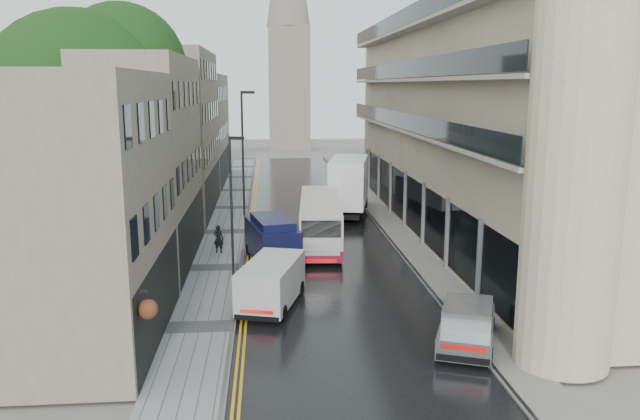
{
  "coord_description": "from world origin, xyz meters",
  "views": [
    {
      "loc": [
        -3.11,
        -13.0,
        9.63
      ],
      "look_at": [
        -0.41,
        18.0,
        3.37
      ],
      "focal_mm": 35.0,
      "sensor_mm": 36.0,
      "label": 1
    }
  ],
  "objects": [
    {
      "name": "cream_bus",
      "position": [
        -1.18,
        21.22,
        1.43
      ],
      "size": [
        3.13,
        10.5,
        2.82
      ],
      "primitive_type": null,
      "rotation": [
        0.0,
        0.0,
        -0.08
      ],
      "color": "beige",
      "rests_on": "road"
    },
    {
      "name": "navy_van",
      "position": [
        -3.44,
        18.32,
        1.35
      ],
      "size": [
        3.13,
        5.55,
        2.67
      ],
      "primitive_type": null,
      "rotation": [
        0.0,
        0.0,
        0.21
      ],
      "color": "#0E1033",
      "rests_on": "road"
    },
    {
      "name": "church_spire",
      "position": [
        0.5,
        82.0,
        20.0
      ],
      "size": [
        6.4,
        6.4,
        40.0
      ],
      "primitive_type": null,
      "color": "gray",
      "rests_on": "ground"
    },
    {
      "name": "road",
      "position": [
        0.0,
        27.5,
        0.01
      ],
      "size": [
        9.0,
        85.0,
        0.02
      ],
      "primitive_type": "cube",
      "color": "black",
      "rests_on": "ground"
    },
    {
      "name": "silver_hatchback",
      "position": [
        2.92,
        7.37,
        0.84
      ],
      "size": [
        3.37,
        4.76,
        1.64
      ],
      "primitive_type": null,
      "rotation": [
        0.0,
        0.0,
        -0.37
      ],
      "color": "#AAABAF",
      "rests_on": "road"
    },
    {
      "name": "modern_block",
      "position": [
        10.3,
        26.0,
        7.0
      ],
      "size": [
        8.0,
        40.0,
        14.0
      ],
      "primitive_type": null,
      "color": "beige",
      "rests_on": "ground"
    },
    {
      "name": "pedestrian",
      "position": [
        -5.91,
        22.19,
        0.93
      ],
      "size": [
        0.68,
        0.55,
        1.62
      ],
      "primitive_type": "imported",
      "rotation": [
        0.0,
        0.0,
        2.82
      ],
      "color": "black",
      "rests_on": "left_sidewalk"
    },
    {
      "name": "old_shop_row",
      "position": [
        -9.45,
        30.0,
        6.0
      ],
      "size": [
        4.5,
        56.0,
        12.0
      ],
      "primitive_type": null,
      "color": "gray",
      "rests_on": "ground"
    },
    {
      "name": "tree_far",
      "position": [
        -12.2,
        33.0,
        6.23
      ],
      "size": [
        9.24,
        9.24,
        12.46
      ],
      "primitive_type": null,
      "color": "black",
      "rests_on": "ground"
    },
    {
      "name": "right_sidewalk",
      "position": [
        5.4,
        27.5,
        0.06
      ],
      "size": [
        1.8,
        85.0,
        0.12
      ],
      "primitive_type": "cube",
      "color": "slate",
      "rests_on": "ground"
    },
    {
      "name": "lamp_post_near",
      "position": [
        -4.86,
        17.63,
        3.63
      ],
      "size": [
        0.8,
        0.44,
        7.03
      ],
      "primitive_type": null,
      "rotation": [
        0.0,
        0.0,
        -0.35
      ],
      "color": "black",
      "rests_on": "left_sidewalk"
    },
    {
      "name": "white_lorry",
      "position": [
        1.57,
        31.15,
        2.2
      ],
      "size": [
        4.15,
        8.64,
        4.36
      ],
      "primitive_type": null,
      "rotation": [
        0.0,
        0.0,
        -0.21
      ],
      "color": "white",
      "rests_on": "road"
    },
    {
      "name": "left_sidewalk",
      "position": [
        -5.85,
        27.5,
        0.06
      ],
      "size": [
        2.7,
        85.0,
        0.12
      ],
      "primitive_type": "cube",
      "color": "gray",
      "rests_on": "ground"
    },
    {
      "name": "white_van",
      "position": [
        -4.3,
        11.96,
        1.08
      ],
      "size": [
        3.21,
        5.04,
        2.11
      ],
      "primitive_type": null,
      "rotation": [
        0.0,
        0.0,
        -0.28
      ],
      "color": "beige",
      "rests_on": "road"
    },
    {
      "name": "tree_near",
      "position": [
        -12.5,
        20.0,
        6.95
      ],
      "size": [
        10.56,
        10.56,
        13.89
      ],
      "primitive_type": null,
      "color": "black",
      "rests_on": "ground"
    },
    {
      "name": "lamp_post_far",
      "position": [
        -4.79,
        32.54,
        4.64
      ],
      "size": [
        1.04,
        0.5,
        9.04
      ],
      "primitive_type": null,
      "rotation": [
        0.0,
        0.0,
        -0.29
      ],
      "color": "black",
      "rests_on": "left_sidewalk"
    }
  ]
}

